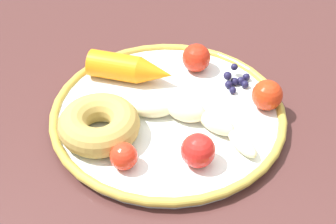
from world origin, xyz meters
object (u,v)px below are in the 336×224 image
Objects in this scene: donut at (99,124)px; tomato_extra at (124,156)px; tomato_near at (196,58)px; dining_table at (203,150)px; tomato_mid at (200,151)px; carrot_orange at (131,69)px; blueberry_pile at (235,80)px; banana at (184,117)px; plate at (168,114)px; tomato_far at (267,97)px.

tomato_extra is at bearing -138.65° from donut.
dining_table is at bearing -163.27° from tomato_near.
donut is 0.13m from tomato_mid.
carrot_orange is 0.17m from tomato_extra.
tomato_extra is (-0.13, 0.09, 0.11)m from dining_table.
tomato_mid is 1.25× the size of tomato_extra.
tomato_extra is (-0.17, -0.03, -0.00)m from carrot_orange.
dining_table is at bearing 139.61° from blueberry_pile.
tomato_mid is at bearing -178.77° from dining_table.
banana is 0.11m from blueberry_pile.
tomato_mid is at bearing -149.33° from plate.
blueberry_pile is 1.27× the size of tomato_mid.
tomato_far is at bearing -78.97° from plate.
tomato_near is 1.00× the size of tomato_far.
dining_table is 10.08× the size of carrot_orange.
donut reaches higher than plate.
blueberry_pile is 0.17m from tomato_mid.
donut is at bearing 128.35° from blueberry_pile.
tomato_extra is at bearing 145.15° from blueberry_pile.
tomato_near is (0.12, -0.00, 0.01)m from banana.
banana is at bearing 146.78° from blueberry_pile.
tomato_far is at bearing -100.88° from carrot_orange.
donut is at bearing 77.34° from tomato_mid.
dining_table is at bearing 86.84° from tomato_far.
plate is 7.57× the size of tomato_mid.
donut is 1.95× the size of blueberry_pile.
dining_table is 0.12m from banana.
blueberry_pile is 1.28× the size of tomato_far.
tomato_mid is at bearing 167.50° from blueberry_pile.
tomato_mid reaches higher than dining_table.
banana is 0.07m from tomato_mid.
tomato_extra is at bearing 162.45° from tomato_near.
tomato_extra is (-0.02, 0.09, -0.00)m from tomato_mid.
plate is at bearing 121.55° from dining_table.
blueberry_pile is 1.28× the size of tomato_near.
banana is at bearing 154.18° from dining_table.
banana is (-0.02, -0.02, 0.02)m from plate.
donut reaches higher than tomato_extra.
carrot_orange reaches higher than blueberry_pile.
plate is 0.11m from blueberry_pile.
tomato_extra is at bearing 160.06° from plate.
blueberry_pile is (0.10, -0.06, -0.00)m from banana.
dining_table is 0.16m from carrot_orange.
plate is 3.06× the size of donut.
carrot_orange is 3.04× the size of tomato_far.
donut is at bearing 111.42° from tomato_far.
tomato_mid is (-0.03, -0.13, 0.00)m from donut.
banana is 0.12m from tomato_far.
carrot_orange is 0.10m from tomato_near.
dining_table is 4.02× the size of plate.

